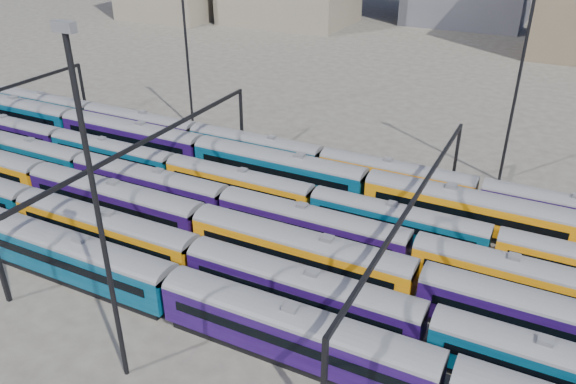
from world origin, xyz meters
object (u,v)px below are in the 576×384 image
at_px(rake_0, 295,329).
at_px(rake_2, 300,248).
at_px(mast_2, 97,210).
at_px(rake_1, 195,254).

relative_size(rake_0, rake_2, 0.73).
bearing_deg(mast_2, rake_2, 70.18).
relative_size(rake_2, mast_2, 6.02).
distance_m(rake_1, mast_2, 16.55).
height_order(rake_1, mast_2, mast_2).
bearing_deg(rake_2, rake_1, -148.56).
bearing_deg(rake_1, mast_2, -80.30).
height_order(rake_0, rake_1, rake_0).
height_order(rake_2, mast_2, mast_2).
relative_size(rake_1, mast_2, 4.98).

